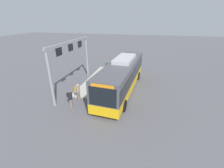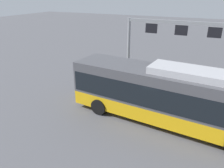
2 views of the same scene
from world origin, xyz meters
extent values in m
plane|color=#56565B|center=(0.00, 0.00, 0.00)|extent=(120.00, 120.00, 0.00)
cube|color=#B2ADA3|center=(-2.11, -3.33, 0.08)|extent=(10.00, 2.80, 0.16)
cube|color=#EAAD14|center=(0.00, 0.00, 0.77)|extent=(11.70, 3.44, 0.85)
cube|color=#4C4C51|center=(0.00, 0.00, 2.15)|extent=(11.70, 3.44, 1.90)
cube|color=black|center=(0.00, 0.00, 1.95)|extent=(11.48, 3.46, 1.20)
cube|color=black|center=(5.77, -0.48, 2.05)|extent=(0.21, 2.12, 1.50)
cube|color=#B7B7BC|center=(-0.86, 0.07, 3.28)|extent=(4.17, 2.08, 0.36)
cube|color=orange|center=(5.70, -0.47, 2.90)|extent=(0.26, 1.75, 0.28)
cylinder|color=black|center=(4.05, 0.87, 0.50)|extent=(1.02, 0.38, 1.00)
cylinder|color=black|center=(3.86, -1.52, 0.50)|extent=(1.02, 0.38, 1.00)
cylinder|color=black|center=(-3.46, 1.49, 0.50)|extent=(1.02, 0.38, 1.00)
cylinder|color=black|center=(-3.65, -0.90, 0.50)|extent=(1.02, 0.38, 1.00)
cylinder|color=slate|center=(4.64, -3.72, 0.42)|extent=(0.38, 0.38, 0.85)
cylinder|color=black|center=(4.64, -3.72, 1.15)|extent=(0.46, 0.46, 0.60)
sphere|color=brown|center=(4.64, -3.72, 1.56)|extent=(0.22, 0.22, 0.22)
cube|color=#26262D|center=(4.51, -3.95, 1.18)|extent=(0.33, 0.29, 0.40)
cylinder|color=slate|center=(3.17, -3.68, 0.42)|extent=(0.39, 0.39, 0.85)
cylinder|color=gray|center=(3.17, -3.68, 1.15)|extent=(0.47, 0.47, 0.60)
sphere|color=tan|center=(3.17, -3.68, 1.56)|extent=(0.22, 0.22, 0.22)
cube|color=#BF7F1E|center=(3.31, -3.90, 1.18)|extent=(0.33, 0.30, 0.40)
cylinder|color=gray|center=(-3.40, -5.35, 2.60)|extent=(0.24, 0.24, 5.20)
cylinder|color=gray|center=(4.66, -5.35, 2.60)|extent=(0.24, 0.24, 5.20)
cube|color=gray|center=(0.63, -5.35, 5.05)|extent=(8.45, 0.20, 0.24)
cube|color=black|center=(-1.59, -5.35, 4.50)|extent=(0.90, 0.08, 0.70)
cube|color=black|center=(0.63, -5.35, 4.50)|extent=(0.90, 0.08, 0.70)
cube|color=black|center=(2.84, -5.35, 4.50)|extent=(0.90, 0.08, 0.70)
cylinder|color=#2D5133|center=(-6.46, -3.41, 0.61)|extent=(0.52, 0.52, 0.90)
camera|label=1|loc=(14.89, 2.40, 7.28)|focal=24.16mm
camera|label=2|loc=(-1.95, 11.37, 7.04)|focal=35.50mm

